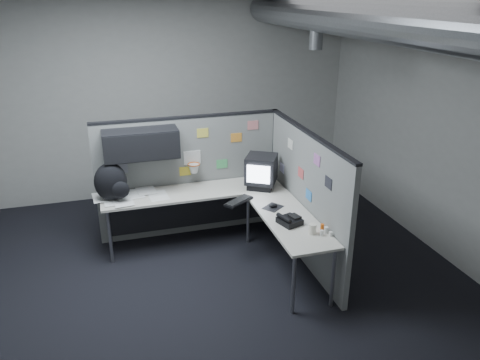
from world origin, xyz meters
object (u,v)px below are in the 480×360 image
object	(u,v)px
keyboard	(239,201)
phone	(289,220)
monitor	(261,171)
backpack	(112,183)
desk	(218,206)

from	to	relation	value
keyboard	phone	distance (m)	0.79
keyboard	monitor	bearing A→B (deg)	52.73
keyboard	backpack	xyz separation A→B (m)	(-1.44, 0.49, 0.22)
desk	keyboard	size ratio (longest dim) A/B	5.65
monitor	keyboard	xyz separation A→B (m)	(-0.42, -0.38, -0.20)
monitor	phone	bearing A→B (deg)	-107.39
keyboard	phone	world-z (taller)	phone
desk	phone	world-z (taller)	phone
phone	backpack	size ratio (longest dim) A/B	0.60
desk	backpack	bearing A→B (deg)	167.75
keyboard	phone	size ratio (longest dim) A/B	1.43
monitor	backpack	world-z (taller)	backpack
backpack	phone	bearing A→B (deg)	-52.13
desk	phone	xyz separation A→B (m)	(0.58, -0.91, 0.16)
desk	monitor	size ratio (longest dim) A/B	4.56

